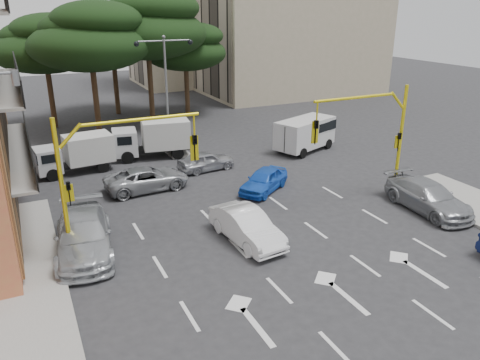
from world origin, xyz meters
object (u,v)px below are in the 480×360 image
object	(u,v)px
signal_mast_left	(108,166)
street_lamp_center	(166,72)
car_silver_cross_a	(147,179)
car_silver_parked	(428,197)
car_blue_compact	(264,180)
car_white_hatch	(247,226)
box_truck_a	(75,155)
car_silver_cross_b	(206,161)
van_white	(305,135)
box_truck_b	(152,139)
car_silver_wagon	(84,235)
signal_mast_right	(376,129)

from	to	relation	value
signal_mast_left	street_lamp_center	xyz separation A→B (m)	(6.80, 14.01, 1.54)
street_lamp_center	car_silver_cross_a	distance (m)	9.67
street_lamp_center	car_silver_parked	world-z (taller)	street_lamp_center
signal_mast_left	car_blue_compact	world-z (taller)	signal_mast_left
signal_mast_left	car_white_hatch	size ratio (longest dim) A/B	1.38
car_silver_cross_a	box_truck_a	world-z (taller)	box_truck_a
car_silver_cross_b	van_white	xyz separation A→B (m)	(7.97, 0.92, 0.55)
car_silver_cross_b	box_truck_b	xyz separation A→B (m)	(-2.28, 4.12, 0.66)
car_silver_cross_b	van_white	bearing A→B (deg)	-89.48
car_white_hatch	van_white	distance (m)	14.44
box_truck_a	box_truck_b	size ratio (longest dim) A/B	0.90
car_blue_compact	car_silver_wagon	distance (m)	10.55
signal_mast_left	box_truck_a	world-z (taller)	signal_mast_left
signal_mast_left	car_white_hatch	xyz separation A→B (m)	(5.43, -1.52, -3.17)
car_blue_compact	car_silver_parked	distance (m)	8.63
car_blue_compact	car_silver_cross_b	world-z (taller)	car_blue_compact
box_truck_a	box_truck_b	bearing A→B (deg)	-84.89
car_white_hatch	car_silver_cross_b	bearing A→B (deg)	72.62
car_white_hatch	car_silver_cross_a	xyz separation A→B (m)	(-2.33, 7.97, -0.06)
car_silver_cross_a	van_white	size ratio (longest dim) A/B	1.01
car_silver_wagon	van_white	bearing A→B (deg)	34.86
signal_mast_left	car_silver_wagon	xyz separation A→B (m)	(-1.20, 0.53, -3.08)
car_silver_wagon	box_truck_b	bearing A→B (deg)	69.51
car_silver_cross_b	box_truck_a	bearing A→B (deg)	61.11
van_white	car_white_hatch	bearing A→B (deg)	-64.14
signal_mast_left	street_lamp_center	bearing A→B (deg)	64.09
signal_mast_left	car_silver_cross_b	world-z (taller)	signal_mast_left
car_white_hatch	car_silver_cross_a	bearing A→B (deg)	100.10
signal_mast_right	box_truck_a	xyz separation A→B (m)	(-13.71, 11.22, -2.74)
street_lamp_center	car_silver_parked	bearing A→B (deg)	-63.04
street_lamp_center	car_silver_parked	xyz separation A→B (m)	(8.41, -16.54, -4.69)
box_truck_b	signal_mast_left	bearing A→B (deg)	166.82
car_white_hatch	car_blue_compact	world-z (taller)	car_white_hatch
car_silver_parked	box_truck_b	world-z (taller)	box_truck_b
car_silver_cross_a	car_silver_cross_b	size ratio (longest dim) A/B	1.30
car_silver_cross_b	box_truck_a	size ratio (longest dim) A/B	0.78
street_lamp_center	signal_mast_left	bearing A→B (deg)	-115.91
car_silver_cross_b	car_white_hatch	bearing A→B (deg)	162.73
car_blue_compact	van_white	distance (m)	8.49
signal_mast_right	signal_mast_left	distance (m)	13.61
signal_mast_right	box_truck_a	world-z (taller)	signal_mast_right
car_silver_wagon	car_white_hatch	bearing A→B (deg)	-9.46
signal_mast_right	street_lamp_center	xyz separation A→B (m)	(-6.80, 14.01, 1.54)
van_white	signal_mast_right	bearing A→B (deg)	-31.63
box_truck_b	signal_mast_right	bearing A→B (deg)	-135.67
car_white_hatch	car_silver_cross_a	world-z (taller)	car_white_hatch
car_blue_compact	car_silver_cross_b	distance (m)	4.96
car_silver_cross_a	box_truck_b	size ratio (longest dim) A/B	0.91
car_silver_wagon	box_truck_a	distance (m)	10.75
car_silver_cross_b	box_truck_b	bearing A→B (deg)	22.91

